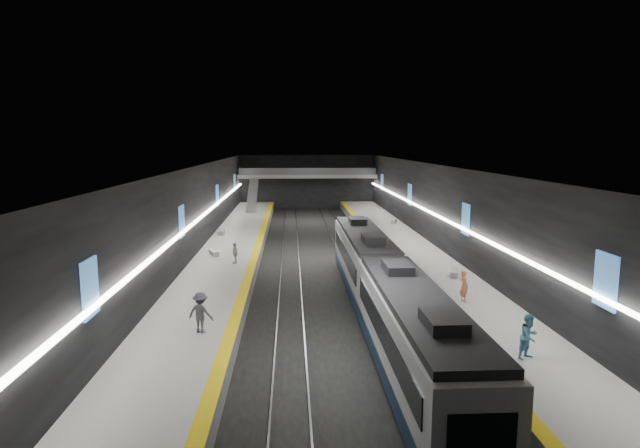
{
  "coord_description": "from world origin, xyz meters",
  "views": [
    {
      "loc": [
        -2.4,
        -44.74,
        9.88
      ],
      "look_at": [
        0.32,
        5.25,
        2.2
      ],
      "focal_mm": 30.0,
      "sensor_mm": 36.0,
      "label": 1
    }
  ],
  "objects": [
    {
      "name": "ground",
      "position": [
        0.0,
        0.0,
        0.0
      ],
      "size": [
        70.0,
        70.0,
        0.0
      ],
      "primitive_type": "plane",
      "color": "black",
      "rests_on": "ground"
    },
    {
      "name": "wall_right",
      "position": [
        10.0,
        0.0,
        4.0
      ],
      "size": [
        0.04,
        70.0,
        8.0
      ],
      "primitive_type": "cube",
      "color": "black",
      "rests_on": "ground"
    },
    {
      "name": "escalator",
      "position": [
        -7.5,
        26.0,
        2.9
      ],
      "size": [
        1.2,
        7.5,
        3.92
      ],
      "primitive_type": "cube",
      "rotation": [
        0.44,
        0.0,
        0.0
      ],
      "color": "#99999E",
      "rests_on": "platform_left"
    },
    {
      "name": "passenger_left_b",
      "position": [
        -6.68,
        -20.41,
        1.97
      ],
      "size": [
        1.43,
        1.11,
        1.94
      ],
      "primitive_type": "imported",
      "rotation": [
        0.0,
        0.0,
        2.78
      ],
      "color": "#45444C",
      "rests_on": "platform_left"
    },
    {
      "name": "mezzanine_bridge",
      "position": [
        0.0,
        32.93,
        5.04
      ],
      "size": [
        20.0,
        3.0,
        1.5
      ],
      "color": "gray",
      "rests_on": "wall_left"
    },
    {
      "name": "rails",
      "position": [
        -0.0,
        0.0,
        0.06
      ],
      "size": [
        6.52,
        70.0,
        0.12
      ],
      "color": "gray",
      "rests_on": "ground"
    },
    {
      "name": "ceiling",
      "position": [
        0.0,
        0.0,
        8.0
      ],
      "size": [
        20.0,
        70.0,
        0.04
      ],
      "primitive_type": "cube",
      "rotation": [
        3.14,
        0.0,
        0.0
      ],
      "color": "beige",
      "rests_on": "wall_left"
    },
    {
      "name": "bench_left_far",
      "position": [
        -9.23,
        7.02,
        1.23
      ],
      "size": [
        0.57,
        1.9,
        0.46
      ],
      "primitive_type": "cube",
      "rotation": [
        0.0,
        0.0,
        0.03
      ],
      "color": "#99999E",
      "rests_on": "platform_left"
    },
    {
      "name": "bench_left_near",
      "position": [
        -8.57,
        -2.82,
        1.2
      ],
      "size": [
        1.03,
        1.68,
        0.4
      ],
      "primitive_type": "cube",
      "rotation": [
        0.0,
        0.0,
        0.39
      ],
      "color": "#99999E",
      "rests_on": "platform_left"
    },
    {
      "name": "platform_right",
      "position": [
        7.5,
        0.0,
        0.5
      ],
      "size": [
        5.0,
        70.0,
        1.0
      ],
      "primitive_type": "cube",
      "color": "slate",
      "rests_on": "ground"
    },
    {
      "name": "tile_surface_left",
      "position": [
        -7.5,
        0.0,
        1.01
      ],
      "size": [
        5.0,
        70.0,
        0.02
      ],
      "primitive_type": "cube",
      "color": "#A2A29D",
      "rests_on": "platform_left"
    },
    {
      "name": "wall_back",
      "position": [
        0.0,
        35.0,
        4.0
      ],
      "size": [
        20.0,
        0.04,
        8.0
      ],
      "primitive_type": "cube",
      "color": "black",
      "rests_on": "ground"
    },
    {
      "name": "cove_light_left",
      "position": [
        -9.8,
        0.0,
        3.8
      ],
      "size": [
        0.25,
        68.6,
        0.12
      ],
      "primitive_type": "cube",
      "color": "white",
      "rests_on": "wall_left"
    },
    {
      "name": "wall_front",
      "position": [
        0.0,
        -35.0,
        4.0
      ],
      "size": [
        20.0,
        0.04,
        8.0
      ],
      "primitive_type": "cube",
      "color": "black",
      "rests_on": "ground"
    },
    {
      "name": "cove_light_right",
      "position": [
        9.8,
        0.0,
        3.8
      ],
      "size": [
        0.25,
        68.6,
        0.12
      ],
      "primitive_type": "cube",
      "color": "white",
      "rests_on": "wall_right"
    },
    {
      "name": "platform_left",
      "position": [
        -7.5,
        0.0,
        0.5
      ],
      "size": [
        5.0,
        70.0,
        1.0
      ],
      "primitive_type": "cube",
      "color": "slate",
      "rests_on": "ground"
    },
    {
      "name": "bench_right_near",
      "position": [
        8.51,
        -10.4,
        1.22
      ],
      "size": [
        1.04,
        1.83,
        0.43
      ],
      "primitive_type": "cube",
      "rotation": [
        0.0,
        0.0,
        -0.33
      ],
      "color": "#99999E",
      "rests_on": "platform_right"
    },
    {
      "name": "passenger_left_a",
      "position": [
        -6.57,
        -5.93,
        1.79
      ],
      "size": [
        0.74,
        1.0,
        1.58
      ],
      "primitive_type": "imported",
      "rotation": [
        0.0,
        0.0,
        -1.14
      ],
      "color": "silver",
      "rests_on": "platform_left"
    },
    {
      "name": "tactile_strip_left",
      "position": [
        -5.3,
        0.0,
        1.02
      ],
      "size": [
        0.6,
        70.0,
        0.02
      ],
      "primitive_type": "cube",
      "color": "yellow",
      "rests_on": "platform_left"
    },
    {
      "name": "tactile_strip_right",
      "position": [
        5.3,
        0.0,
        1.02
      ],
      "size": [
        0.6,
        70.0,
        0.02
      ],
      "primitive_type": "cube",
      "color": "yellow",
      "rests_on": "platform_right"
    },
    {
      "name": "wall_left",
      "position": [
        -10.0,
        0.0,
        4.0
      ],
      "size": [
        0.04,
        70.0,
        8.0
      ],
      "primitive_type": "cube",
      "color": "black",
      "rests_on": "ground"
    },
    {
      "name": "ad_posters",
      "position": [
        -0.0,
        1.0,
        4.5
      ],
      "size": [
        19.94,
        53.5,
        2.2
      ],
      "color": "#4482CC",
      "rests_on": "wall_left"
    },
    {
      "name": "tile_surface_right",
      "position": [
        7.5,
        0.0,
        1.01
      ],
      "size": [
        5.0,
        70.0,
        0.02
      ],
      "primitive_type": "cube",
      "color": "#A2A29D",
      "rests_on": "platform_right"
    },
    {
      "name": "bench_right_far",
      "position": [
        8.95,
        13.29,
        1.21
      ],
      "size": [
        0.99,
        1.82,
        0.43
      ],
      "primitive_type": "cube",
      "rotation": [
        0.0,
        0.0,
        -0.31
      ],
      "color": "#99999E",
      "rests_on": "platform_right"
    },
    {
      "name": "train",
      "position": [
        2.5,
        -17.1,
        2.2
      ],
      "size": [
        2.69,
        30.05,
        3.6
      ],
      "color": "#10233D",
      "rests_on": "ground"
    },
    {
      "name": "passenger_right_b",
      "position": [
        7.35,
        -24.22,
        1.95
      ],
      "size": [
        1.16,
        1.09,
        1.9
      ],
      "primitive_type": "imported",
      "rotation": [
        0.0,
        0.0,
        0.54
      ],
      "color": "#5399B4",
      "rests_on": "platform_right"
    },
    {
      "name": "passenger_right_a",
      "position": [
        7.24,
        -16.21,
        1.89
      ],
      "size": [
        0.56,
        0.73,
        1.78
      ],
      "primitive_type": "imported",
      "rotation": [
        0.0,
        0.0,
        1.8
      ],
      "color": "#CB6B4C",
      "rests_on": "platform_right"
    }
  ]
}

